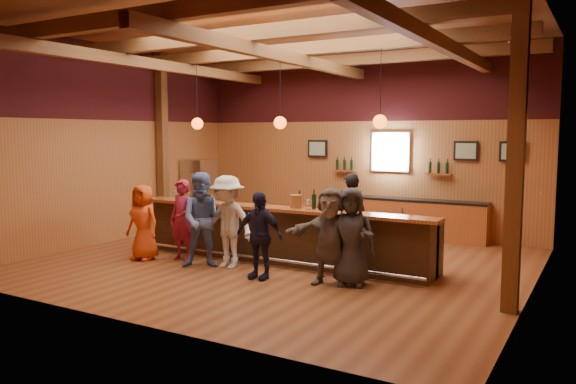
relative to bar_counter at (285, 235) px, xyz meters
name	(u,v)px	position (x,y,z in m)	size (l,w,h in m)	color
room	(282,96)	(-0.02, -0.09, 2.69)	(9.04, 9.00, 4.52)	brown
bar_counter	(285,235)	(0.00, 0.00, 0.00)	(6.30, 1.07, 1.11)	black
back_bar_cabinet	(402,218)	(1.18, 3.57, -0.05)	(4.00, 0.52, 0.95)	brown
window	(391,152)	(0.78, 3.80, 1.53)	(0.95, 0.09, 0.95)	silver
framed_pictures	(426,150)	(1.65, 3.79, 1.58)	(5.35, 0.05, 0.45)	black
wine_shelves	(389,169)	(0.78, 3.73, 1.10)	(3.00, 0.18, 0.30)	brown
pendant_lights	(280,122)	(-0.02, -0.15, 2.19)	(4.24, 0.24, 1.37)	black
stainless_fridge	(199,193)	(-4.12, 2.45, 0.38)	(0.70, 0.70, 1.80)	silver
customer_orange	(143,222)	(-2.49, -1.29, 0.23)	(0.73, 0.48, 1.50)	#CD4013
customer_redvest	(182,220)	(-1.79, -0.94, 0.28)	(0.58, 0.38, 1.60)	maroon
customer_denim	(204,220)	(-1.06, -1.18, 0.37)	(0.87, 0.68, 1.78)	#5571AB
customer_white	(227,222)	(-0.65, -1.00, 0.34)	(1.12, 0.64, 1.73)	beige
customer_navy	(259,235)	(0.29, -1.38, 0.24)	(0.89, 0.37, 1.51)	black
customer_brown	(330,236)	(1.51, -1.12, 0.29)	(1.50, 0.48, 1.62)	#5E524B
customer_dark	(351,237)	(1.83, -0.98, 0.29)	(0.79, 0.52, 1.62)	#2A292C
bartender	(351,215)	(0.93, 1.06, 0.33)	(0.62, 0.41, 1.71)	black
ice_bucket	(296,201)	(0.42, -0.30, 0.71)	(0.23, 0.23, 0.25)	brown
bottle_a	(300,201)	(0.45, -0.23, 0.72)	(0.07, 0.07, 0.32)	black
bottle_b	(314,201)	(0.76, -0.24, 0.73)	(0.08, 0.08, 0.37)	black
glass_a	(174,193)	(-2.60, -0.26, 0.71)	(0.08, 0.08, 0.17)	silver
glass_b	(188,194)	(-2.09, -0.39, 0.72)	(0.08, 0.08, 0.18)	silver
glass_c	(202,196)	(-1.74, -0.37, 0.71)	(0.08, 0.08, 0.17)	silver
glass_d	(231,197)	(-1.06, -0.33, 0.71)	(0.08, 0.08, 0.18)	silver
glass_e	(264,200)	(-0.27, -0.33, 0.71)	(0.08, 0.08, 0.17)	silver
glass_f	(308,202)	(0.71, -0.38, 0.73)	(0.09, 0.09, 0.20)	silver
glass_g	(355,205)	(1.61, -0.29, 0.73)	(0.09, 0.09, 0.20)	silver
glass_h	(360,206)	(1.74, -0.40, 0.72)	(0.08, 0.08, 0.19)	silver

